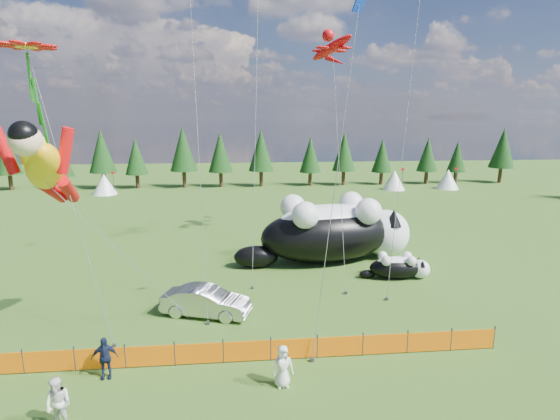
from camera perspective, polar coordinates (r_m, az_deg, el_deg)
ground at (r=22.28m, az=-4.49°, el=-15.16°), size 160.00×160.00×0.00m
safety_fence at (r=19.40m, az=-4.31°, el=-17.88°), size 22.06×0.06×1.10m
tree_line at (r=65.11m, az=-5.41°, el=6.54°), size 90.00×4.00×8.00m
festival_tents at (r=61.50m, az=4.99°, el=3.79°), size 50.00×3.20×2.80m
cat_large at (r=31.49m, az=7.22°, el=-2.63°), size 13.06×6.16×4.73m
cat_small at (r=29.25m, az=15.26°, el=-7.13°), size 4.53×1.90×1.64m
car at (r=23.55m, az=-9.64°, el=-11.69°), size 4.88×2.93×1.52m
spectator_b at (r=17.33m, az=-26.99°, el=-21.65°), size 1.01×0.77×1.84m
spectator_c at (r=19.45m, az=-21.93°, el=-17.47°), size 1.07×0.64×1.73m
spectator_e at (r=17.71m, az=0.36°, el=-19.75°), size 0.86×0.60×1.68m
superhero_kite at (r=20.73m, az=-28.44°, el=4.91°), size 8.40×6.17×11.20m
gecko_kite at (r=35.59m, az=6.77°, el=20.28°), size 5.72×14.15×18.73m
flower_kite at (r=24.10m, az=-30.17°, el=17.64°), size 5.51×5.14×14.12m
diamond_kite_c at (r=18.97m, az=9.90°, el=22.35°), size 2.44×1.94×15.22m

